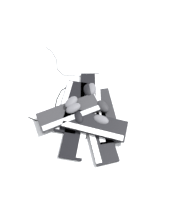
% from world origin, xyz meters
% --- Properties ---
extents(ground_plane, '(3.20, 3.20, 0.00)m').
position_xyz_m(ground_plane, '(0.00, 0.00, 0.00)').
color(ground_plane, white).
extents(keyboard_0, '(0.46, 0.23, 0.03)m').
position_xyz_m(keyboard_0, '(0.14, 0.02, 0.01)').
color(keyboard_0, black).
rests_on(keyboard_0, ground).
extents(keyboard_1, '(0.44, 0.15, 0.03)m').
position_xyz_m(keyboard_1, '(0.03, 0.15, 0.01)').
color(keyboard_1, black).
rests_on(keyboard_1, ground).
extents(keyboard_2, '(0.44, 0.16, 0.03)m').
position_xyz_m(keyboard_2, '(-0.14, 0.07, 0.01)').
color(keyboard_2, black).
rests_on(keyboard_2, ground).
extents(keyboard_3, '(0.46, 0.31, 0.03)m').
position_xyz_m(keyboard_3, '(-0.14, -0.09, 0.01)').
color(keyboard_3, black).
rests_on(keyboard_3, ground).
extents(keyboard_4, '(0.46, 0.29, 0.03)m').
position_xyz_m(keyboard_4, '(0.00, -0.10, 0.01)').
color(keyboard_4, black).
rests_on(keyboard_4, ground).
extents(keyboard_5, '(0.37, 0.45, 0.03)m').
position_xyz_m(keyboard_5, '(-0.04, 0.14, 0.04)').
color(keyboard_5, '#232326').
rests_on(keyboard_5, keyboard_1).
extents(keyboard_6, '(0.19, 0.45, 0.03)m').
position_xyz_m(keyboard_6, '(-0.11, -0.05, 0.04)').
color(keyboard_6, black).
rests_on(keyboard_6, keyboard_3).
extents(mouse_0, '(0.13, 0.11, 0.04)m').
position_xyz_m(mouse_0, '(-0.07, 0.07, 0.05)').
color(mouse_0, black).
rests_on(mouse_0, keyboard_2).
extents(mouse_1, '(0.12, 0.08, 0.04)m').
position_xyz_m(mouse_1, '(0.18, 0.02, 0.05)').
color(mouse_1, '#4C4C51').
rests_on(mouse_1, keyboard_0).
extents(mouse_2, '(0.13, 0.11, 0.04)m').
position_xyz_m(mouse_2, '(0.02, 0.14, 0.08)').
color(mouse_2, '#4C4C51').
rests_on(mouse_2, keyboard_5).
extents(mouse_3, '(0.09, 0.12, 0.04)m').
position_xyz_m(mouse_3, '(-0.06, -0.09, 0.05)').
color(mouse_3, '#4C4C51').
rests_on(mouse_3, keyboard_4).
extents(mouse_4, '(0.13, 0.10, 0.04)m').
position_xyz_m(mouse_4, '(0.17, 0.05, 0.05)').
color(mouse_4, black).
rests_on(mouse_4, keyboard_0).
extents(mouse_5, '(0.12, 0.12, 0.04)m').
position_xyz_m(mouse_5, '(0.05, -0.08, 0.05)').
color(mouse_5, black).
rests_on(mouse_5, keyboard_4).
extents(mouse_6, '(0.12, 0.13, 0.04)m').
position_xyz_m(mouse_6, '(-0.02, 0.12, 0.08)').
color(mouse_6, '#4C4C51').
rests_on(mouse_6, keyboard_5).
extents(cable_0, '(0.29, 0.46, 0.01)m').
position_xyz_m(cable_0, '(0.41, 0.31, 0.00)').
color(cable_0, '#59595B').
rests_on(cable_0, ground).
extents(cable_1, '(0.34, 0.22, 0.01)m').
position_xyz_m(cable_1, '(-0.01, 0.28, 0.00)').
color(cable_1, black).
rests_on(cable_1, ground).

